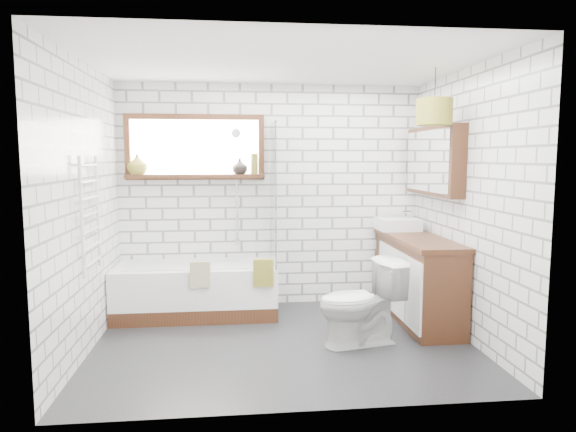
{
  "coord_description": "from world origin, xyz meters",
  "views": [
    {
      "loc": [
        -0.44,
        -4.52,
        1.68
      ],
      "look_at": [
        0.07,
        0.25,
        1.14
      ],
      "focal_mm": 32.0,
      "sensor_mm": 36.0,
      "label": 1
    }
  ],
  "objects": [
    {
      "name": "floor",
      "position": [
        0.0,
        0.0,
        -0.01
      ],
      "size": [
        3.4,
        2.6,
        0.01
      ],
      "primitive_type": "cube",
      "color": "black",
      "rests_on": "ground"
    },
    {
      "name": "ceiling",
      "position": [
        0.0,
        0.0,
        2.5
      ],
      "size": [
        3.4,
        2.6,
        0.01
      ],
      "primitive_type": "cube",
      "color": "white",
      "rests_on": "ground"
    },
    {
      "name": "wall_back",
      "position": [
        0.0,
        1.3,
        1.25
      ],
      "size": [
        3.4,
        0.01,
        2.5
      ],
      "primitive_type": "cube",
      "color": "white",
      "rests_on": "ground"
    },
    {
      "name": "wall_front",
      "position": [
        0.0,
        -1.3,
        1.25
      ],
      "size": [
        3.4,
        0.01,
        2.5
      ],
      "primitive_type": "cube",
      "color": "white",
      "rests_on": "ground"
    },
    {
      "name": "wall_left",
      "position": [
        -1.7,
        0.0,
        1.25
      ],
      "size": [
        0.01,
        2.6,
        2.5
      ],
      "primitive_type": "cube",
      "color": "white",
      "rests_on": "ground"
    },
    {
      "name": "wall_right",
      "position": [
        1.7,
        0.0,
        1.25
      ],
      "size": [
        0.01,
        2.6,
        2.5
      ],
      "primitive_type": "cube",
      "color": "white",
      "rests_on": "ground"
    },
    {
      "name": "window",
      "position": [
        -0.85,
        1.26,
        1.8
      ],
      "size": [
        1.52,
        0.16,
        0.68
      ],
      "primitive_type": "cube",
      "color": "black",
      "rests_on": "wall_back"
    },
    {
      "name": "towel_radiator",
      "position": [
        -1.66,
        0.0,
        1.2
      ],
      "size": [
        0.06,
        0.52,
        1.0
      ],
      "primitive_type": "cube",
      "color": "white",
      "rests_on": "wall_left"
    },
    {
      "name": "mirror_cabinet",
      "position": [
        1.62,
        0.6,
        1.65
      ],
      "size": [
        0.16,
        1.2,
        0.7
      ],
      "primitive_type": "cube",
      "color": "black",
      "rests_on": "wall_right"
    },
    {
      "name": "shower_riser",
      "position": [
        -0.4,
        1.26,
        1.35
      ],
      "size": [
        0.02,
        0.02,
        1.3
      ],
      "primitive_type": "cylinder",
      "color": "silver",
      "rests_on": "wall_back"
    },
    {
      "name": "bathtub",
      "position": [
        -0.84,
        0.93,
        0.27
      ],
      "size": [
        1.69,
        0.75,
        0.55
      ],
      "primitive_type": "cube",
      "color": "white",
      "rests_on": "floor"
    },
    {
      "name": "shower_screen",
      "position": [
        -0.02,
        0.93,
        1.3
      ],
      "size": [
        0.02,
        0.72,
        1.5
      ],
      "primitive_type": "cube",
      "color": "white",
      "rests_on": "bathtub"
    },
    {
      "name": "towel_green",
      "position": [
        -0.15,
        0.55,
        0.53
      ],
      "size": [
        0.2,
        0.06,
        0.28
      ],
      "primitive_type": "cube",
      "color": "olive",
      "rests_on": "bathtub"
    },
    {
      "name": "towel_beige",
      "position": [
        -0.78,
        0.55,
        0.53
      ],
      "size": [
        0.2,
        0.05,
        0.26
      ],
      "primitive_type": "cube",
      "color": "tan",
      "rests_on": "bathtub"
    },
    {
      "name": "vanity",
      "position": [
        1.45,
        0.52,
        0.44
      ],
      "size": [
        0.49,
        1.53,
        0.88
      ],
      "primitive_type": "cube",
      "color": "black",
      "rests_on": "floor"
    },
    {
      "name": "basin",
      "position": [
        1.39,
        1.02,
        0.94
      ],
      "size": [
        0.45,
        0.39,
        0.13
      ],
      "primitive_type": "cube",
      "color": "white",
      "rests_on": "vanity"
    },
    {
      "name": "tap",
      "position": [
        1.55,
        1.02,
        1.01
      ],
      "size": [
        0.04,
        0.04,
        0.17
      ],
      "primitive_type": "cylinder",
      "rotation": [
        0.0,
        0.0,
        0.3
      ],
      "color": "silver",
      "rests_on": "vanity"
    },
    {
      "name": "toilet",
      "position": [
        0.68,
        -0.12,
        0.39
      ],
      "size": [
        0.58,
        0.83,
        0.77
      ],
      "primitive_type": "imported",
      "rotation": [
        0.0,
        0.0,
        -1.37
      ],
      "color": "white",
      "rests_on": "floor"
    },
    {
      "name": "vase_olive",
      "position": [
        -1.47,
        1.23,
        1.59
      ],
      "size": [
        0.26,
        0.26,
        0.22
      ],
      "primitive_type": "imported",
      "rotation": [
        0.0,
        0.0,
        0.22
      ],
      "color": "olive",
      "rests_on": "window"
    },
    {
      "name": "vase_dark",
      "position": [
        -0.36,
        1.23,
        1.57
      ],
      "size": [
        0.21,
        0.21,
        0.18
      ],
      "primitive_type": "imported",
      "rotation": [
        0.0,
        0.0,
        -0.29
      ],
      "color": "black",
      "rests_on": "window"
    },
    {
      "name": "bottle",
      "position": [
        -0.2,
        1.23,
        1.6
      ],
      "size": [
        0.08,
        0.08,
        0.23
      ],
      "primitive_type": "cylinder",
      "rotation": [
        0.0,
        0.0,
        0.11
      ],
      "color": "olive",
      "rests_on": "window"
    },
    {
      "name": "pendant",
      "position": [
        1.4,
        0.07,
        2.1
      ],
      "size": [
        0.33,
        0.33,
        0.24
      ],
      "primitive_type": "cylinder",
      "color": "olive",
      "rests_on": "ceiling"
    }
  ]
}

